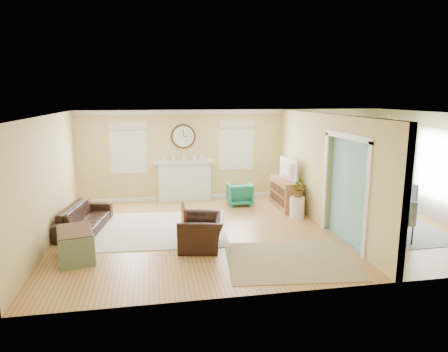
{
  "coord_description": "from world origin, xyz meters",
  "views": [
    {
      "loc": [
        -2.38,
        -8.44,
        2.98
      ],
      "look_at": [
        -0.8,
        0.3,
        1.2
      ],
      "focal_mm": 32.0,
      "sensor_mm": 36.0,
      "label": 1
    }
  ],
  "objects": [
    {
      "name": "sofa",
      "position": [
        -3.94,
        0.63,
        0.28
      ],
      "size": [
        1.05,
        2.04,
        0.57
      ],
      "primitive_type": "imported",
      "rotation": [
        0.0,
        0.0,
        1.42
      ],
      "color": "black",
      "rests_on": "floor"
    },
    {
      "name": "window_right",
      "position": [
        0.05,
        2.95,
        1.66
      ],
      "size": [
        1.05,
        0.13,
        1.42
      ],
      "color": "white",
      "rests_on": "wall_back"
    },
    {
      "name": "wall_back",
      "position": [
        0.0,
        3.0,
        1.3
      ],
      "size": [
        9.0,
        0.02,
        2.6
      ],
      "primitive_type": "cube",
      "color": "#D2BB6F",
      "rests_on": "ground"
    },
    {
      "name": "green_chair",
      "position": [
        -0.03,
        2.11,
        0.31
      ],
      "size": [
        0.67,
        0.69,
        0.61
      ],
      "primitive_type": "imported",
      "rotation": [
        0.0,
        0.0,
        3.12
      ],
      "color": "#1E7F6B",
      "rests_on": "floor"
    },
    {
      "name": "wall_left",
      "position": [
        -4.5,
        0.0,
        1.3
      ],
      "size": [
        0.02,
        6.0,
        2.6
      ],
      "primitive_type": "cube",
      "color": "#D2BB6F",
      "rests_on": "ground"
    },
    {
      "name": "trunk",
      "position": [
        -3.85,
        -1.06,
        0.28
      ],
      "size": [
        0.81,
        1.1,
        0.57
      ],
      "color": "slate",
      "rests_on": "floor"
    },
    {
      "name": "window_left",
      "position": [
        -3.05,
        2.95,
        1.66
      ],
      "size": [
        1.05,
        0.13,
        1.42
      ],
      "color": "white",
      "rests_on": "wall_back"
    },
    {
      "name": "potted_plant",
      "position": [
        1.12,
        0.67,
        0.74
      ],
      "size": [
        0.38,
        0.43,
        0.42
      ],
      "primitive_type": "imported",
      "rotation": [
        0.0,
        0.0,
        1.72
      ],
      "color": "#337F33",
      "rests_on": "garden_stool"
    },
    {
      "name": "floor",
      "position": [
        0.0,
        0.0,
        0.0
      ],
      "size": [
        9.0,
        9.0,
        0.0
      ],
      "primitive_type": "plane",
      "color": "#99653E",
      "rests_on": "ground"
    },
    {
      "name": "rug_jute",
      "position": [
        0.05,
        -1.86,
        0.01
      ],
      "size": [
        2.5,
        2.13,
        0.01
      ],
      "primitive_type": "cube",
      "rotation": [
        0.0,
        0.0,
        -0.11
      ],
      "color": "#96875E",
      "rests_on": "floor"
    },
    {
      "name": "credenza",
      "position": [
        1.1,
        1.54,
        0.4
      ],
      "size": [
        0.47,
        1.37,
        0.8
      ],
      "color": "#A16437",
      "rests_on": "floor"
    },
    {
      "name": "dining_table",
      "position": [
        2.71,
        -0.24,
        0.29
      ],
      "size": [
        1.27,
        1.81,
        0.58
      ],
      "primitive_type": "imported",
      "rotation": [
        0.0,
        0.0,
        1.34
      ],
      "color": "#472315",
      "rests_on": "floor"
    },
    {
      "name": "dining_chair_e",
      "position": [
        3.44,
        -0.22,
        0.57
      ],
      "size": [
        0.51,
        0.51,
        0.97
      ],
      "color": "gray",
      "rests_on": "floor"
    },
    {
      "name": "eames_chair",
      "position": [
        -1.47,
        -0.91,
        0.33
      ],
      "size": [
        1.05,
        1.15,
        0.65
      ],
      "primitive_type": "imported",
      "rotation": [
        0.0,
        0.0,
        -1.76
      ],
      "color": "black",
      "rests_on": "floor"
    },
    {
      "name": "pendant",
      "position": [
        3.0,
        0.0,
        2.2
      ],
      "size": [
        0.3,
        0.3,
        0.55
      ],
      "color": "gold",
      "rests_on": "ceiling"
    },
    {
      "name": "dining_chair_n",
      "position": [
        2.72,
        0.81,
        0.52
      ],
      "size": [
        0.46,
        0.46,
        0.89
      ],
      "color": "gray",
      "rests_on": "floor"
    },
    {
      "name": "dining_chair_w",
      "position": [
        2.03,
        -0.34,
        0.58
      ],
      "size": [
        0.46,
        0.46,
        0.98
      ],
      "color": "white",
      "rests_on": "floor"
    },
    {
      "name": "wall_front",
      "position": [
        0.0,
        -3.0,
        1.3
      ],
      "size": [
        9.0,
        0.02,
        2.6
      ],
      "primitive_type": "cube",
      "color": "#D2BB6F",
      "rests_on": "ground"
    },
    {
      "name": "ceiling",
      "position": [
        0.0,
        0.0,
        2.6
      ],
      "size": [
        9.0,
        6.0,
        0.02
      ],
      "primitive_type": "cube",
      "color": "white",
      "rests_on": "wall_back"
    },
    {
      "name": "rug_cream",
      "position": [
        -2.31,
        0.37,
        0.01
      ],
      "size": [
        3.17,
        2.8,
        0.02
      ],
      "primitive_type": "cube",
      "rotation": [
        0.0,
        0.0,
        -0.07
      ],
      "color": "beige",
      "rests_on": "floor"
    },
    {
      "name": "tv",
      "position": [
        1.08,
        1.54,
        1.08
      ],
      "size": [
        0.25,
        0.98,
        0.56
      ],
      "primitive_type": "imported",
      "rotation": [
        0.0,
        0.0,
        1.7
      ],
      "color": "black",
      "rests_on": "credenza"
    },
    {
      "name": "partition",
      "position": [
        1.51,
        0.28,
        1.36
      ],
      "size": [
        0.17,
        6.0,
        2.6
      ],
      "color": "#D2BB6F",
      "rests_on": "ground"
    },
    {
      "name": "rug_grey",
      "position": [
        2.71,
        -0.24,
        0.01
      ],
      "size": [
        2.48,
        3.09,
        0.01
      ],
      "primitive_type": "cube",
      "color": "gray",
      "rests_on": "floor"
    },
    {
      "name": "french_doors",
      "position": [
        4.45,
        0.0,
        1.1
      ],
      "size": [
        0.06,
        1.7,
        2.2
      ],
      "color": "white",
      "rests_on": "ground"
    },
    {
      "name": "garden_stool",
      "position": [
        1.12,
        0.67,
        0.27
      ],
      "size": [
        0.36,
        0.36,
        0.53
      ],
      "primitive_type": "cylinder",
      "color": "white",
      "rests_on": "floor"
    },
    {
      "name": "dining_chair_s",
      "position": [
        2.62,
        -1.36,
        0.53
      ],
      "size": [
        0.45,
        0.45,
        0.91
      ],
      "color": "gray",
      "rests_on": "floor"
    },
    {
      "name": "fireplace",
      "position": [
        -1.5,
        2.88,
        0.6
      ],
      "size": [
        1.7,
        0.3,
        1.17
      ],
      "color": "white",
      "rests_on": "ground"
    },
    {
      "name": "wall_clock",
      "position": [
        -1.5,
        2.97,
        1.85
      ],
      "size": [
        0.7,
        0.07,
        0.7
      ],
      "color": "#472315",
      "rests_on": "wall_back"
    },
    {
      "name": "wall_right",
      "position": [
        4.5,
        0.0,
        1.3
      ],
      "size": [
        0.02,
        6.0,
        2.6
      ],
      "primitive_type": "cube",
      "color": "#D2BB6F",
      "rests_on": "ground"
    }
  ]
}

